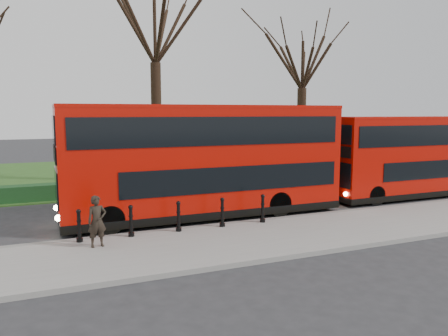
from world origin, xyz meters
name	(u,v)px	position (x,y,z in m)	size (l,w,h in m)	color
ground	(171,226)	(0.00, 0.00, 0.00)	(120.00, 120.00, 0.00)	#28282B
pavement	(198,246)	(0.00, -3.00, 0.07)	(60.00, 4.00, 0.15)	gray
kerb	(179,230)	(0.00, -1.00, 0.07)	(60.00, 0.25, 0.16)	slate
grass_verge	(111,173)	(0.00, 15.00, 0.03)	(60.00, 18.00, 0.06)	#294B19
hedge	(135,187)	(0.00, 6.80, 0.40)	(60.00, 0.90, 0.80)	black
yellow_line_outer	(177,230)	(0.00, -0.70, 0.01)	(60.00, 0.10, 0.01)	yellow
yellow_line_inner	(175,229)	(0.00, -0.50, 0.01)	(60.00, 0.10, 0.01)	yellow
tree_mid	(155,22)	(2.00, 10.00, 9.35)	(8.23, 8.23, 12.86)	black
tree_right	(303,60)	(12.00, 10.00, 7.68)	(6.77, 6.77, 10.58)	black
bollard_row	(179,217)	(-0.12, -1.35, 0.65)	(6.64, 0.15, 1.00)	black
bus_lead	(206,161)	(1.70, 0.88, 2.26)	(11.25, 2.58, 4.48)	#AB0C03
bus_rear	(419,156)	(13.10, 0.89, 2.01)	(10.05, 2.31, 4.00)	#AB0C03
pedestrian	(97,221)	(-2.89, -2.06, 0.93)	(0.57, 0.38, 1.57)	black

